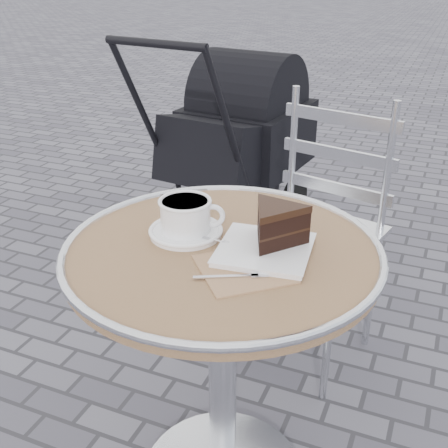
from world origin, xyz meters
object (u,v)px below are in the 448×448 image
at_px(cake_plate_set, 273,231).
at_px(bistro_chair, 325,201).
at_px(baby_stroller, 237,149).
at_px(cappuccino_set, 186,219).
at_px(cafe_table, 222,309).

height_order(cake_plate_set, bistro_chair, bistro_chair).
bearing_deg(baby_stroller, cappuccino_set, -66.31).
bearing_deg(cappuccino_set, bistro_chair, 54.17).
height_order(cappuccino_set, bistro_chair, bistro_chair).
relative_size(cafe_table, bistro_chair, 0.81).
xyz_separation_m(cafe_table, baby_stroller, (-0.52, 1.39, -0.09)).
bearing_deg(cake_plate_set, baby_stroller, 107.99).
relative_size(cafe_table, cake_plate_set, 2.21).
relative_size(bistro_chair, baby_stroller, 0.87).
xyz_separation_m(cappuccino_set, bistro_chair, (0.17, 0.69, -0.20)).
height_order(cappuccino_set, cake_plate_set, cake_plate_set).
height_order(cake_plate_set, baby_stroller, baby_stroller).
height_order(cafe_table, baby_stroller, baby_stroller).
bearing_deg(bistro_chair, cappuccino_set, -91.15).
bearing_deg(cafe_table, baby_stroller, 110.36).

